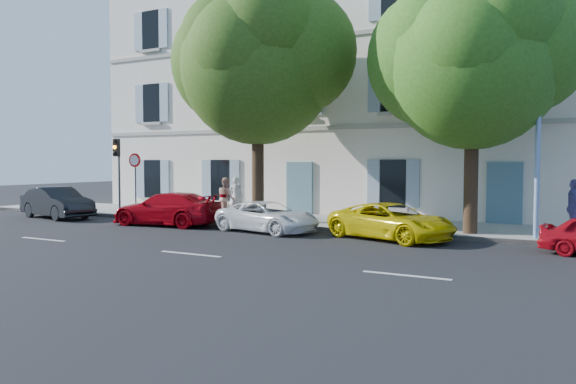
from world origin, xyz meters
The scene contains 16 objects.
ground centered at (0.00, 0.00, 0.00)m, with size 90.00×90.00×0.00m, color black.
sidewalk centered at (0.00, 4.45, 0.07)m, with size 36.00×4.50×0.15m, color #A09E96.
kerb centered at (0.00, 2.28, 0.08)m, with size 36.00×0.16×0.16m, color #9E998E.
building centered at (0.00, 10.20, 6.00)m, with size 28.00×7.00×12.00m, color silver.
car_dark_sedan centered at (-11.31, 0.83, 0.69)m, with size 1.46×4.19×1.38m, color black.
car_red_coupe centered at (-5.12, 0.98, 0.66)m, with size 1.84×4.51×1.31m, color #A4040F.
car_white_coupe centered at (-0.60, 1.11, 0.55)m, with size 1.81×3.93×1.09m, color white.
car_yellow_supercar centered at (3.89, 1.36, 0.59)m, with size 1.96×4.25×1.18m, color #DAC309.
tree_left centered at (-2.08, 2.85, 6.17)m, with size 6.04×6.04×9.36m.
tree_right centered at (6.03, 3.03, 5.69)m, with size 5.60×5.60×8.63m.
traffic_light centered at (-9.49, 2.68, 2.61)m, with size 0.29×0.38×3.39m.
road_sign centered at (-8.74, 3.01, 2.13)m, with size 0.63×0.11×2.74m.
street_lamp centered at (8.05, 2.54, 4.55)m, with size 0.44×1.67×7.77m.
pedestrian_a centered at (-3.83, 3.89, 1.01)m, with size 0.63×0.41×1.71m, color silver.
pedestrian_b centered at (-3.99, 3.41, 1.00)m, with size 0.83×0.65×1.71m, color tan.
pedestrian_c centered at (9.04, 4.04, 1.05)m, with size 1.06×0.44×1.81m, color #555092.
Camera 1 is at (9.59, -16.01, 2.52)m, focal length 35.00 mm.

